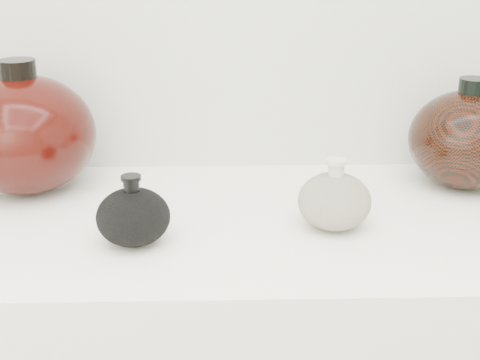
{
  "coord_description": "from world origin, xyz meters",
  "views": [
    {
      "loc": [
        -0.03,
        -0.02,
        1.33
      ],
      "look_at": [
        -0.0,
        0.92,
        0.98
      ],
      "focal_mm": 50.0,
      "sensor_mm": 36.0,
      "label": 1
    }
  ],
  "objects_px": {
    "left_round_pot": "(25,134)",
    "right_round_pot": "(467,139)",
    "black_gourd_vase": "(133,216)",
    "cream_gourd_vase": "(334,201)"
  },
  "relations": [
    {
      "from": "cream_gourd_vase",
      "to": "right_round_pot",
      "type": "relative_size",
      "value": 0.55
    },
    {
      "from": "black_gourd_vase",
      "to": "cream_gourd_vase",
      "type": "relative_size",
      "value": 1.03
    },
    {
      "from": "black_gourd_vase",
      "to": "left_round_pot",
      "type": "relative_size",
      "value": 0.52
    },
    {
      "from": "right_round_pot",
      "to": "left_round_pot",
      "type": "bearing_deg",
      "value": -179.92
    },
    {
      "from": "cream_gourd_vase",
      "to": "black_gourd_vase",
      "type": "bearing_deg",
      "value": -171.0
    },
    {
      "from": "black_gourd_vase",
      "to": "cream_gourd_vase",
      "type": "height_order",
      "value": "cream_gourd_vase"
    },
    {
      "from": "cream_gourd_vase",
      "to": "right_round_pot",
      "type": "height_order",
      "value": "right_round_pot"
    },
    {
      "from": "right_round_pot",
      "to": "cream_gourd_vase",
      "type": "bearing_deg",
      "value": -146.46
    },
    {
      "from": "black_gourd_vase",
      "to": "right_round_pot",
      "type": "xyz_separation_m",
      "value": [
        0.56,
        0.22,
        0.04
      ]
    },
    {
      "from": "left_round_pot",
      "to": "right_round_pot",
      "type": "relative_size",
      "value": 1.09
    }
  ]
}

